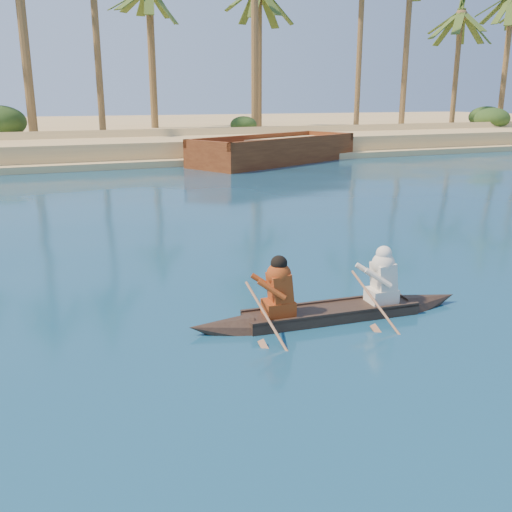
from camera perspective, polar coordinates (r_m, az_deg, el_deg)
name	(u,v)px	position (r m, az deg, el deg)	size (l,w,h in m)	color
canoe	(331,303)	(10.11, 7.55, -4.72)	(5.16, 1.07, 1.41)	#34251C
barge_right	(275,152)	(34.29, 1.90, 10.39)	(11.53, 7.89, 1.83)	brown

